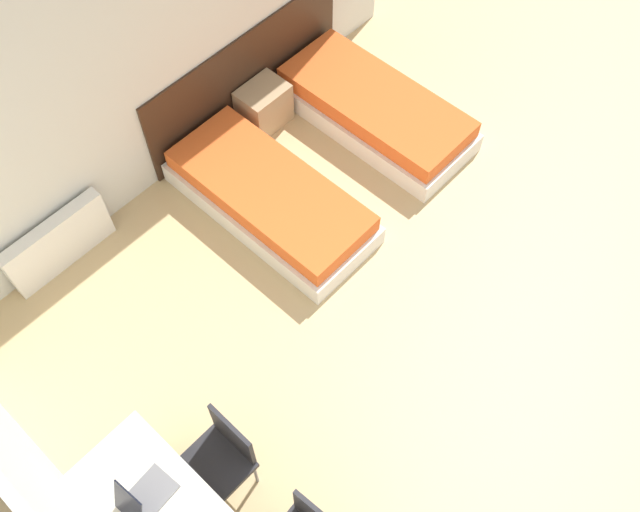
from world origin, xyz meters
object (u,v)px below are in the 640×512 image
bed_near_window (270,198)px  bed_near_door (375,110)px  chair_near_laptop (220,457)px  laptop (141,499)px  nightstand (264,106)px

bed_near_window → bed_near_door: 1.42m
chair_near_laptop → laptop: 0.64m
nightstand → chair_near_laptop: (-2.61, -2.23, 0.26)m
bed_near_door → laptop: (-3.86, -1.38, 0.64)m
nightstand → laptop: bearing=-145.4°
bed_near_door → nightstand: 1.07m
chair_near_laptop → laptop: bearing=173.9°
nightstand → laptop: 3.87m
bed_near_window → laptop: 2.87m
bed_near_window → bed_near_door: same height
bed_near_door → chair_near_laptop: (-3.32, -1.44, 0.29)m
bed_near_door → chair_near_laptop: chair_near_laptop is taller
bed_near_door → laptop: size_ratio=5.49×
bed_near_window → laptop: size_ratio=5.49×
bed_near_window → laptop: bearing=-150.5°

